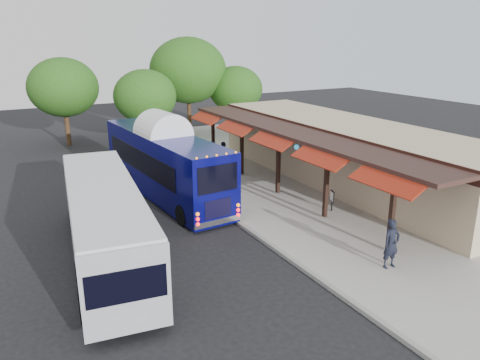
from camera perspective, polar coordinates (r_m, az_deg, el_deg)
ground at (r=20.29m, az=1.79°, el=-6.92°), size 90.00×90.00×0.00m
sidewalk at (r=25.95m, az=6.85°, el=-1.39°), size 10.00×40.00×0.15m
curb at (r=23.56m, az=-3.04°, el=-3.24°), size 0.20×40.00×0.16m
station_shelter at (r=27.50m, az=12.76°, el=3.22°), size 8.15×20.00×3.60m
coach_bus at (r=25.11m, az=-9.18°, el=2.34°), size 3.18×11.46×3.62m
city_bus at (r=18.35m, az=-16.15°, el=-4.69°), size 3.82×11.40×3.01m
ped_a at (r=17.92m, az=17.98°, el=-7.40°), size 0.70×0.47×1.87m
ped_b at (r=26.95m, az=-0.98°, el=1.52°), size 0.90×0.73×1.72m
ped_c at (r=29.10m, az=-1.98°, el=2.87°), size 1.19×0.71×1.89m
ped_d at (r=26.58m, az=-2.45°, el=1.29°), size 1.28×1.12×1.72m
sign_board at (r=22.93m, az=11.18°, el=-2.09°), size 0.19×0.45×1.02m
tree_left at (r=36.00m, az=-11.50°, el=9.97°), size 4.66×4.66×5.96m
tree_mid at (r=40.47m, az=-6.36°, el=13.13°), size 6.44×6.44×8.24m
tree_right at (r=40.64m, az=-0.53°, el=11.01°), size 4.59×4.59×5.87m
tree_far at (r=38.77m, az=-20.75°, el=10.51°), size 5.28×5.28×6.76m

